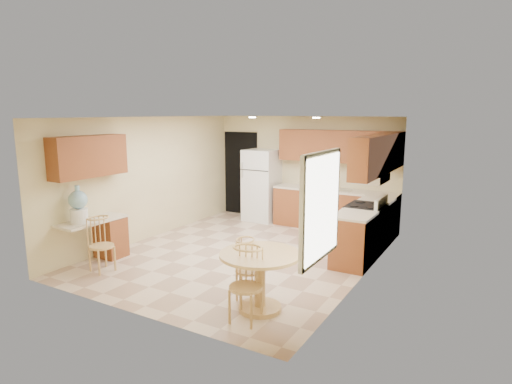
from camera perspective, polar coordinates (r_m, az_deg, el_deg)
The scene contains 30 objects.
floor at distance 8.03m, azimuth -1.74°, elevation -8.22°, with size 5.50×5.50×0.00m, color beige.
ceiling at distance 7.60m, azimuth -1.84°, elevation 9.92°, with size 4.50×5.50×0.02m, color white.
wall_back at distance 10.13m, azimuth 6.44°, elevation 2.93°, with size 4.50×0.02×2.50m, color beige.
wall_front at distance 5.62m, azimuth -16.74°, elevation -3.63°, with size 4.50×0.02×2.50m, color beige.
wall_left at distance 9.09m, azimuth -13.94°, elevation 1.81°, with size 0.02×5.50×2.50m, color beige.
wall_right at distance 6.82m, azimuth 14.50°, elevation -1.05°, with size 0.02×5.50×2.50m, color beige.
doorway at distance 10.95m, azimuth -2.04°, elevation 2.51°, with size 0.90×0.02×2.10m, color black.
base_cab_back at distance 9.68m, azimuth 10.37°, elevation -2.43°, with size 2.75×0.60×0.87m, color brown.
counter_back at distance 9.59m, azimuth 10.46°, elevation 0.22°, with size 2.75×0.63×0.04m, color beige.
base_cab_right_a at distance 8.83m, azimuth 15.65°, elevation -3.92°, with size 0.60×0.59×0.87m, color brown.
counter_right_a at distance 8.73m, azimuth 15.79°, elevation -1.03°, with size 0.63×0.59×0.04m, color beige.
base_cab_right_b at distance 7.48m, azimuth 12.82°, elevation -6.42°, with size 0.60×0.80×0.87m, color brown.
counter_right_b at distance 7.36m, azimuth 12.96°, elevation -3.02°, with size 0.63×0.80×0.04m, color beige.
upper_cab_back at distance 9.60m, azimuth 10.93°, elevation 5.99°, with size 2.75×0.33×0.70m, color brown.
upper_cab_right at distance 7.94m, azimuth 15.92°, elevation 4.86°, with size 0.33×2.42×0.70m, color brown.
upper_cab_left at distance 7.83m, azimuth -21.40°, elevation 4.46°, with size 0.33×1.40×0.70m, color brown.
sink at distance 9.60m, azimuth 10.33°, elevation 0.36°, with size 0.78×0.44×0.01m, color silver.
range_hood at distance 7.98m, azimuth 15.12°, elevation 1.81°, with size 0.50×0.76×0.14m, color silver.
desk_pedestal at distance 8.21m, azimuth -18.80°, elevation -5.73°, with size 0.48×0.42×0.72m, color brown.
desk_top at distance 7.88m, azimuth -21.04°, elevation -3.62°, with size 0.50×1.20×0.04m, color beige.
window at distance 5.06m, azimuth 8.69°, elevation -1.95°, with size 0.06×1.12×1.30m.
can_light_a at distance 8.89m, azimuth -0.48°, elevation 9.93°, with size 0.14×0.14×0.02m, color white.
can_light_b at distance 8.26m, azimuth 8.04°, elevation 9.78°, with size 0.14×0.14×0.02m, color white.
refrigerator at distance 10.30m, azimuth 0.76°, elevation 0.91°, with size 0.76×0.74×1.71m.
stove at distance 8.19m, azimuth 14.30°, elevation -4.73°, with size 0.65×0.76×1.09m.
dining_table at distance 5.69m, azimuth 0.54°, elevation -10.75°, with size 1.06×1.06×0.79m.
chair_table_a at distance 5.99m, azimuth -1.44°, elevation -9.65°, with size 0.37×0.49×0.85m.
chair_table_b at distance 5.31m, azimuth -1.91°, elevation -11.65°, with size 0.42×0.42×0.95m.
chair_desk at distance 7.41m, azimuth -20.47°, elevation -6.07°, with size 0.40×0.51×0.90m.
water_crock at distance 7.67m, azimuth -22.60°, elevation -1.75°, with size 0.31×0.31×0.64m.
Camera 1 is at (4.01, -6.46, 2.59)m, focal length 30.00 mm.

